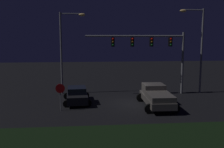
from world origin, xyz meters
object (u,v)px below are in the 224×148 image
at_px(traffic_signal_gantry, 152,46).
at_px(stop_sign, 60,92).
at_px(street_lamp_right, 198,41).
at_px(car_sedan, 77,95).
at_px(pickup_truck, 156,95).
at_px(street_lamp_left, 66,43).

xyz_separation_m(traffic_signal_gantry, stop_sign, (-8.88, -5.44, -3.47)).
bearing_deg(street_lamp_right, car_sedan, -165.74).
bearing_deg(car_sedan, stop_sign, 149.32).
xyz_separation_m(pickup_truck, street_lamp_left, (-8.11, 6.17, 4.35)).
bearing_deg(car_sedan, traffic_signal_gantry, -72.40).
height_order(street_lamp_right, stop_sign, street_lamp_right).
bearing_deg(pickup_truck, street_lamp_right, -46.87).
bearing_deg(car_sedan, street_lamp_right, -79.58).
bearing_deg(traffic_signal_gantry, street_lamp_left, 171.94).
height_order(pickup_truck, car_sedan, pickup_truck).
distance_m(pickup_truck, street_lamp_right, 8.93).
bearing_deg(traffic_signal_gantry, stop_sign, -148.49).
bearing_deg(pickup_truck, stop_sign, 94.98).
bearing_deg(street_lamp_right, traffic_signal_gantry, -177.61).
distance_m(street_lamp_left, stop_sign, 7.69).
xyz_separation_m(pickup_truck, traffic_signal_gantry, (0.74, 4.92, 4.03)).
height_order(traffic_signal_gantry, street_lamp_right, street_lamp_right).
bearing_deg(traffic_signal_gantry, pickup_truck, -98.56).
bearing_deg(pickup_truck, street_lamp_left, 54.03).
height_order(car_sedan, street_lamp_right, street_lamp_right).
relative_size(pickup_truck, traffic_signal_gantry, 0.53).
xyz_separation_m(pickup_truck, stop_sign, (-8.14, -0.53, 0.56)).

